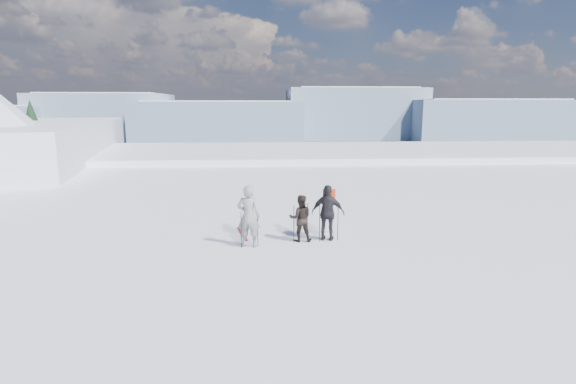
% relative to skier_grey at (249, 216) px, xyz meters
% --- Properties ---
extents(lake_basin, '(820.00, 820.00, 71.62)m').
position_rel_skier_grey_xyz_m(lake_basin, '(2.74, 27.18, -7.49)').
color(lake_basin, white).
rests_on(lake_basin, ground).
extents(far_mountain_range, '(770.00, 110.00, 53.00)m').
position_rel_skier_grey_xyz_m(far_mountain_range, '(32.34, 451.96, -8.19)').
color(far_mountain_range, slate).
rests_on(far_mountain_range, ground).
extents(skier_grey, '(0.81, 0.62, 1.99)m').
position_rel_skier_grey_xyz_m(skier_grey, '(0.00, 0.00, 0.00)').
color(skier_grey, gray).
rests_on(skier_grey, ground).
extents(skier_dark, '(0.77, 0.61, 1.55)m').
position_rel_skier_grey_xyz_m(skier_dark, '(1.68, 0.48, -0.22)').
color(skier_dark, black).
rests_on(skier_dark, ground).
extents(skier_pack, '(1.18, 0.74, 1.86)m').
position_rel_skier_grey_xyz_m(skier_pack, '(2.59, 0.51, -0.06)').
color(skier_pack, black).
rests_on(skier_pack, ground).
extents(backpack, '(0.44, 0.33, 0.50)m').
position_rel_skier_grey_xyz_m(backpack, '(2.66, 0.75, 1.12)').
color(backpack, '#E54715').
rests_on(backpack, skier_pack).
extents(ski_poles, '(3.18, 0.60, 1.29)m').
position_rel_skier_grey_xyz_m(ski_poles, '(1.46, 0.26, -0.38)').
color(ski_poles, black).
rests_on(ski_poles, ground).
extents(skis_loose, '(0.44, 1.70, 0.03)m').
position_rel_skier_grey_xyz_m(skis_loose, '(-0.21, 1.42, -0.98)').
color(skis_loose, black).
rests_on(skis_loose, ground).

